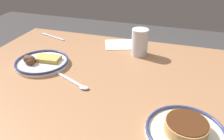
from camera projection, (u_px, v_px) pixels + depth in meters
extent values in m
cube|color=#A4724D|center=(99.00, 85.00, 0.98)|extent=(1.25, 0.96, 0.05)
cylinder|color=#8B6142|center=(208.00, 120.00, 1.34)|extent=(0.06, 0.06, 0.70)
cylinder|color=#8B6142|center=(49.00, 90.00, 1.61)|extent=(0.06, 0.06, 0.70)
cylinder|color=silver|center=(42.00, 63.00, 1.09)|extent=(0.25, 0.25, 0.01)
torus|color=navy|center=(42.00, 61.00, 1.08)|extent=(0.24, 0.24, 0.01)
cube|color=tan|center=(48.00, 59.00, 1.09)|extent=(0.12, 0.08, 0.02)
ellipsoid|color=brown|center=(30.00, 60.00, 1.06)|extent=(0.05, 0.04, 0.04)
ellipsoid|color=brown|center=(30.00, 62.00, 1.05)|extent=(0.04, 0.03, 0.03)
ellipsoid|color=brown|center=(29.00, 59.00, 1.06)|extent=(0.05, 0.04, 0.04)
ellipsoid|color=brown|center=(29.00, 62.00, 1.05)|extent=(0.03, 0.03, 0.03)
cylinder|color=silver|center=(185.00, 133.00, 0.70)|extent=(0.24, 0.24, 0.01)
torus|color=navy|center=(185.00, 130.00, 0.69)|extent=(0.24, 0.24, 0.01)
cylinder|color=tan|center=(186.00, 130.00, 0.69)|extent=(0.13, 0.13, 0.01)
cylinder|color=tan|center=(186.00, 127.00, 0.68)|extent=(0.13, 0.13, 0.01)
cylinder|color=tan|center=(187.00, 124.00, 0.68)|extent=(0.13, 0.13, 0.01)
cylinder|color=#4C2814|center=(187.00, 122.00, 0.67)|extent=(0.12, 0.12, 0.00)
cylinder|color=silver|center=(140.00, 42.00, 1.15)|extent=(0.08, 0.08, 0.13)
cylinder|color=black|center=(139.00, 46.00, 1.16)|extent=(0.07, 0.07, 0.09)
cube|color=white|center=(119.00, 45.00, 1.29)|extent=(0.19, 0.18, 0.00)
cube|color=silver|center=(53.00, 37.00, 1.39)|extent=(0.18, 0.07, 0.01)
cube|color=silver|center=(45.00, 33.00, 1.44)|extent=(0.03, 0.01, 0.00)
cube|color=silver|center=(44.00, 34.00, 1.43)|extent=(0.03, 0.01, 0.00)
cube|color=silver|center=(43.00, 34.00, 1.43)|extent=(0.03, 0.01, 0.00)
cube|color=silver|center=(43.00, 34.00, 1.43)|extent=(0.03, 0.01, 0.00)
cube|color=silver|center=(70.00, 80.00, 0.96)|extent=(0.18, 0.10, 0.01)
ellipsoid|color=silver|center=(84.00, 88.00, 0.91)|extent=(0.04, 0.03, 0.01)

